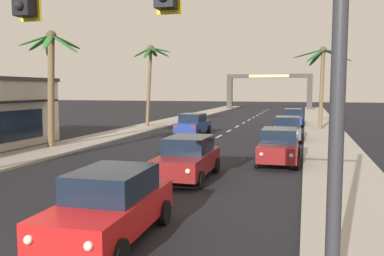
{
  "coord_description": "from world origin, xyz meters",
  "views": [
    {
      "loc": [
        6.23,
        -5.71,
        3.57
      ],
      "look_at": [
        2.41,
        8.0,
        2.2
      ],
      "focal_mm": 38.05,
      "sensor_mm": 36.0,
      "label": 1
    }
  ],
  "objects_px": {
    "sedan_lead_at_stop_bar": "(111,205)",
    "sedan_third_in_queue": "(188,157)",
    "traffic_signal_mast": "(114,12)",
    "palm_left_third": "(150,66)",
    "sedan_oncoming_far": "(193,124)",
    "sedan_parked_mid_kerb": "(293,117)",
    "sedan_parked_far_kerb": "(279,146)",
    "palm_left_second": "(51,68)",
    "sedan_parked_nearest_kerb": "(287,129)",
    "town_gateway_arch": "(269,86)",
    "palm_right_third": "(323,68)"
  },
  "relations": [
    {
      "from": "sedan_parked_nearest_kerb",
      "to": "palm_left_second",
      "type": "xyz_separation_m",
      "value": [
        -13.31,
        -7.56,
        3.92
      ]
    },
    {
      "from": "palm_right_third",
      "to": "palm_left_third",
      "type": "bearing_deg",
      "value": -175.48
    },
    {
      "from": "traffic_signal_mast",
      "to": "sedan_oncoming_far",
      "type": "distance_m",
      "value": 24.92
    },
    {
      "from": "traffic_signal_mast",
      "to": "palm_left_third",
      "type": "xyz_separation_m",
      "value": [
        -10.78,
        29.09,
        0.85
      ]
    },
    {
      "from": "palm_right_third",
      "to": "town_gateway_arch",
      "type": "bearing_deg",
      "value": 102.03
    },
    {
      "from": "sedan_oncoming_far",
      "to": "palm_left_second",
      "type": "bearing_deg",
      "value": -123.24
    },
    {
      "from": "palm_left_third",
      "to": "town_gateway_arch",
      "type": "relative_size",
      "value": 0.52
    },
    {
      "from": "traffic_signal_mast",
      "to": "sedan_lead_at_stop_bar",
      "type": "relative_size",
      "value": 2.36
    },
    {
      "from": "palm_left_third",
      "to": "sedan_oncoming_far",
      "type": "bearing_deg",
      "value": -42.58
    },
    {
      "from": "sedan_lead_at_stop_bar",
      "to": "sedan_third_in_queue",
      "type": "relative_size",
      "value": 1.01
    },
    {
      "from": "sedan_parked_nearest_kerb",
      "to": "traffic_signal_mast",
      "type": "bearing_deg",
      "value": -94.96
    },
    {
      "from": "sedan_lead_at_stop_bar",
      "to": "sedan_oncoming_far",
      "type": "height_order",
      "value": "same"
    },
    {
      "from": "sedan_parked_nearest_kerb",
      "to": "sedan_parked_mid_kerb",
      "type": "xyz_separation_m",
      "value": [
        0.02,
        11.63,
        0.0
      ]
    },
    {
      "from": "palm_left_second",
      "to": "sedan_oncoming_far",
      "type": "bearing_deg",
      "value": 56.76
    },
    {
      "from": "sedan_third_in_queue",
      "to": "traffic_signal_mast",
      "type": "bearing_deg",
      "value": -81.46
    },
    {
      "from": "sedan_oncoming_far",
      "to": "town_gateway_arch",
      "type": "bearing_deg",
      "value": 87.09
    },
    {
      "from": "town_gateway_arch",
      "to": "sedan_parked_nearest_kerb",
      "type": "bearing_deg",
      "value": -83.35
    },
    {
      "from": "sedan_parked_far_kerb",
      "to": "palm_left_third",
      "type": "distance_m",
      "value": 20.72
    },
    {
      "from": "traffic_signal_mast",
      "to": "town_gateway_arch",
      "type": "relative_size",
      "value": 0.72
    },
    {
      "from": "sedan_third_in_queue",
      "to": "town_gateway_arch",
      "type": "height_order",
      "value": "town_gateway_arch"
    },
    {
      "from": "sedan_parked_nearest_kerb",
      "to": "sedan_third_in_queue",
      "type": "bearing_deg",
      "value": -104.07
    },
    {
      "from": "traffic_signal_mast",
      "to": "town_gateway_arch",
      "type": "height_order",
      "value": "traffic_signal_mast"
    },
    {
      "from": "palm_left_second",
      "to": "town_gateway_arch",
      "type": "height_order",
      "value": "palm_left_second"
    },
    {
      "from": "sedan_third_in_queue",
      "to": "palm_left_third",
      "type": "height_order",
      "value": "palm_left_third"
    },
    {
      "from": "sedan_parked_mid_kerb",
      "to": "palm_left_third",
      "type": "relative_size",
      "value": 0.59
    },
    {
      "from": "sedan_lead_at_stop_bar",
      "to": "sedan_parked_mid_kerb",
      "type": "relative_size",
      "value": 1.01
    },
    {
      "from": "sedan_parked_mid_kerb",
      "to": "palm_right_third",
      "type": "distance_m",
      "value": 6.25
    },
    {
      "from": "sedan_third_in_queue",
      "to": "town_gateway_arch",
      "type": "relative_size",
      "value": 0.3
    },
    {
      "from": "traffic_signal_mast",
      "to": "sedan_parked_mid_kerb",
      "type": "xyz_separation_m",
      "value": [
        1.95,
        33.9,
        -3.98
      ]
    },
    {
      "from": "sedan_oncoming_far",
      "to": "sedan_parked_far_kerb",
      "type": "relative_size",
      "value": 1.01
    },
    {
      "from": "town_gateway_arch",
      "to": "sedan_third_in_queue",
      "type": "bearing_deg",
      "value": -88.2
    },
    {
      "from": "sedan_parked_nearest_kerb",
      "to": "town_gateway_arch",
      "type": "bearing_deg",
      "value": 96.65
    },
    {
      "from": "sedan_oncoming_far",
      "to": "palm_left_third",
      "type": "height_order",
      "value": "palm_left_third"
    },
    {
      "from": "sedan_parked_mid_kerb",
      "to": "sedan_parked_far_kerb",
      "type": "distance_m",
      "value": 20.45
    },
    {
      "from": "sedan_oncoming_far",
      "to": "traffic_signal_mast",
      "type": "bearing_deg",
      "value": -77.62
    },
    {
      "from": "sedan_third_in_queue",
      "to": "sedan_parked_nearest_kerb",
      "type": "bearing_deg",
      "value": 75.93
    },
    {
      "from": "sedan_parked_far_kerb",
      "to": "palm_left_third",
      "type": "height_order",
      "value": "palm_left_third"
    },
    {
      "from": "palm_left_third",
      "to": "palm_left_second",
      "type": "bearing_deg",
      "value": -92.37
    },
    {
      "from": "town_gateway_arch",
      "to": "sedan_parked_far_kerb",
      "type": "bearing_deg",
      "value": -84.48
    },
    {
      "from": "town_gateway_arch",
      "to": "sedan_lead_at_stop_bar",
      "type": "bearing_deg",
      "value": -88.31
    },
    {
      "from": "sedan_parked_nearest_kerb",
      "to": "sedan_parked_mid_kerb",
      "type": "bearing_deg",
      "value": 89.9
    },
    {
      "from": "sedan_oncoming_far",
      "to": "palm_left_third",
      "type": "xyz_separation_m",
      "value": [
        -5.51,
        5.06,
        4.83
      ]
    },
    {
      "from": "sedan_oncoming_far",
      "to": "sedan_parked_mid_kerb",
      "type": "height_order",
      "value": "same"
    },
    {
      "from": "sedan_third_in_queue",
      "to": "sedan_oncoming_far",
      "type": "height_order",
      "value": "same"
    },
    {
      "from": "sedan_third_in_queue",
      "to": "palm_right_third",
      "type": "bearing_deg",
      "value": 74.7
    },
    {
      "from": "sedan_parked_mid_kerb",
      "to": "palm_left_third",
      "type": "height_order",
      "value": "palm_left_third"
    },
    {
      "from": "sedan_third_in_queue",
      "to": "sedan_parked_mid_kerb",
      "type": "bearing_deg",
      "value": 82.37
    },
    {
      "from": "traffic_signal_mast",
      "to": "sedan_parked_far_kerb",
      "type": "distance_m",
      "value": 14.16
    },
    {
      "from": "sedan_lead_at_stop_bar",
      "to": "palm_left_second",
      "type": "distance_m",
      "value": 16.52
    },
    {
      "from": "sedan_lead_at_stop_bar",
      "to": "sedan_third_in_queue",
      "type": "xyz_separation_m",
      "value": [
        -0.09,
        6.86,
        0.0
      ]
    }
  ]
}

